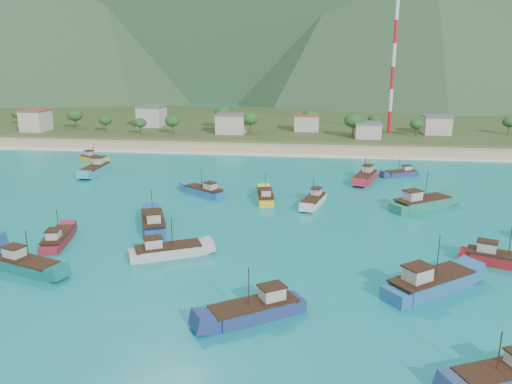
# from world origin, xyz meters

# --- Properties ---
(ground) EXTENTS (600.00, 600.00, 0.00)m
(ground) POSITION_xyz_m (0.00, 0.00, 0.00)
(ground) COLOR #0C8886
(ground) RESTS_ON ground
(beach) EXTENTS (400.00, 18.00, 1.20)m
(beach) POSITION_xyz_m (0.00, 79.00, 0.00)
(beach) COLOR beige
(beach) RESTS_ON ground
(land) EXTENTS (400.00, 110.00, 2.40)m
(land) POSITION_xyz_m (0.00, 140.00, 0.00)
(land) COLOR #385123
(land) RESTS_ON ground
(surf_line) EXTENTS (400.00, 2.50, 0.08)m
(surf_line) POSITION_xyz_m (0.00, 69.50, 0.00)
(surf_line) COLOR white
(surf_line) RESTS_ON ground
(village) EXTENTS (221.16, 32.38, 7.85)m
(village) POSITION_xyz_m (13.42, 102.85, 4.86)
(village) COLOR beige
(village) RESTS_ON ground
(vegetation) EXTENTS (275.81, 26.09, 8.60)m
(vegetation) POSITION_xyz_m (-0.23, 103.40, 5.23)
(vegetation) COLOR #235623
(vegetation) RESTS_ON ground
(radio_tower) EXTENTS (1.20, 1.20, 45.31)m
(radio_tower) POSITION_xyz_m (27.26, 108.00, 24.26)
(radio_tower) COLOR red
(radio_tower) RESTS_ON ground
(boat_1) EXTENTS (12.37, 10.21, 7.39)m
(boat_1) POSITION_xyz_m (22.91, 21.13, 0.95)
(boat_1) COLOR #207C60
(boat_1) RESTS_ON ground
(boat_2) EXTENTS (4.54, 10.18, 5.81)m
(boat_2) POSITION_xyz_m (-6.61, 22.76, 0.66)
(boat_2) COLOR yellow
(boat_2) RESTS_ON ground
(boat_5) EXTENTS (4.97, 9.89, 5.61)m
(boat_5) POSITION_xyz_m (2.98, 21.42, 0.63)
(boat_5) COLOR silver
(boat_5) RESTS_ON ground
(boat_6) EXTENTS (8.44, 5.92, 4.87)m
(boat_6) POSITION_xyz_m (23.10, 48.19, 0.49)
(boat_6) COLOR navy
(boat_6) RESTS_ON ground
(boat_9) EXTENTS (9.72, 6.42, 5.56)m
(boat_9) POSITION_xyz_m (20.45, -31.27, 0.62)
(boat_9) COLOR navy
(boat_9) RESTS_ON ground
(boat_13) EXTENTS (3.88, 11.90, 6.97)m
(boat_13) POSITION_xyz_m (-50.39, 41.05, 0.87)
(boat_13) COLOR teal
(boat_13) RESTS_ON ground
(boat_14) EXTENTS (6.29, 11.35, 6.43)m
(boat_14) POSITION_xyz_m (14.26, 41.96, 0.78)
(boat_14) COLOR #A12437
(boat_14) RESTS_ON ground
(boat_15) EXTENTS (10.74, 6.63, 6.11)m
(boat_15) POSITION_xyz_m (28.92, -4.37, 0.72)
(boat_15) COLOR maroon
(boat_15) RESTS_ON ground
(boat_16) EXTENTS (4.72, 9.89, 5.62)m
(boat_16) POSITION_xyz_m (-35.24, -4.80, 0.63)
(boat_16) COLOR maroon
(boat_16) RESTS_ON ground
(boat_17) EXTENTS (9.81, 7.94, 5.83)m
(boat_17) POSITION_xyz_m (-19.55, 25.17, 0.67)
(boat_17) COLOR #2161A2
(boat_17) RESTS_ON ground
(boat_19) EXTENTS (10.84, 8.78, 6.44)m
(boat_19) POSITION_xyz_m (-2.40, -22.83, 0.78)
(boat_19) COLOR navy
(boat_19) RESTS_ON ground
(boat_22) EXTENTS (9.35, 7.20, 5.49)m
(boat_22) POSITION_xyz_m (-57.52, 54.68, 0.60)
(boat_22) COLOR gold
(boat_22) RESTS_ON ground
(boat_24) EXTENTS (10.89, 6.29, 6.18)m
(boat_24) POSITION_xyz_m (-34.36, -14.79, 0.73)
(boat_24) COLOR #0F6864
(boat_24) RESTS_ON ground
(boat_25) EXTENTS (10.56, 7.36, 6.08)m
(boat_25) POSITION_xyz_m (-17.22, -7.50, 0.71)
(boat_25) COLOR beige
(boat_25) RESTS_ON ground
(boat_26) EXTENTS (12.31, 10.77, 7.50)m
(boat_26) POSITION_xyz_m (17.65, -14.01, 0.97)
(boat_26) COLOR #2764A1
(boat_26) RESTS_ON ground
(boat_27) EXTENTS (7.59, 12.07, 6.88)m
(boat_27) POSITION_xyz_m (-23.11, 3.82, 0.86)
(boat_27) COLOR #1B4D9B
(boat_27) RESTS_ON ground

